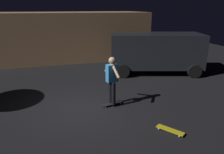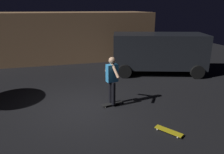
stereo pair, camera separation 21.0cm
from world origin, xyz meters
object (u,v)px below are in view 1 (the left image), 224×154
at_px(skateboard_ridden, 112,104).
at_px(skateboard_spare, 170,130).
at_px(parked_van, 156,51).
at_px(skater, 112,77).

height_order(skateboard_ridden, skateboard_spare, same).
relative_size(parked_van, skateboard_ridden, 6.15).
bearing_deg(parked_van, skateboard_ridden, -135.61).
distance_m(skateboard_ridden, skater, 0.98).
bearing_deg(skateboard_ridden, parked_van, 44.39).
bearing_deg(skateboard_spare, skateboard_ridden, 117.04).
bearing_deg(parked_van, skater, -135.61).
distance_m(parked_van, skateboard_ridden, 4.81).
bearing_deg(skateboard_spare, parked_van, 66.97).
bearing_deg(skater, skateboard_ridden, 90.00).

